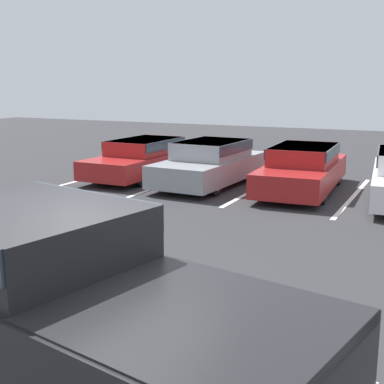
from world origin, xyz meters
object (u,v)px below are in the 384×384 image
(parked_sedan_c, at_px, (303,167))
(pickup_truck, at_px, (47,295))
(parked_sedan_b, at_px, (211,162))
(parked_sedan_a, at_px, (144,157))

(parked_sedan_c, bearing_deg, pickup_truck, -2.71)
(parked_sedan_c, bearing_deg, parked_sedan_b, -86.88)
(parked_sedan_b, bearing_deg, pickup_truck, 17.52)
(parked_sedan_a, xyz_separation_m, parked_sedan_b, (2.47, -0.34, 0.04))
(parked_sedan_a, bearing_deg, parked_sedan_b, 83.03)
(pickup_truck, distance_m, parked_sedan_a, 11.83)
(parked_sedan_a, height_order, parked_sedan_b, parked_sedan_b)
(parked_sedan_b, distance_m, parked_sedan_c, 2.69)
(parked_sedan_a, distance_m, parked_sedan_b, 2.49)
(pickup_truck, bearing_deg, parked_sedan_c, 101.59)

